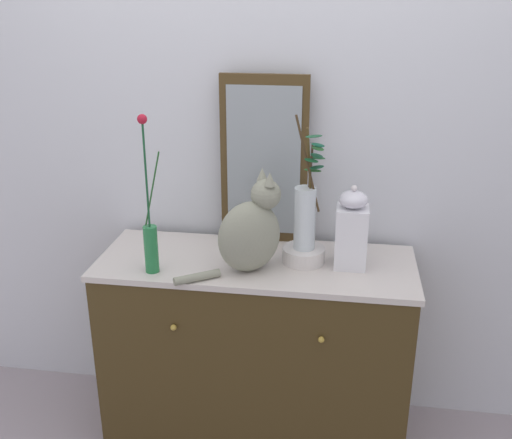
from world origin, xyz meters
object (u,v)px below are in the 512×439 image
object	(u,v)px
bowl_porcelain	(304,255)
jar_lidded_porcelain	(351,230)
sideboard	(256,350)
cat_sitting	(251,231)
vase_glass_clear	(305,213)
vase_slim_green	(150,237)
mirror_leaning	(264,161)

from	to	relation	value
bowl_porcelain	jar_lidded_porcelain	distance (m)	0.22
sideboard	bowl_porcelain	xyz separation A→B (m)	(0.19, 0.02, 0.46)
cat_sitting	vase_glass_clear	size ratio (longest dim) A/B	0.76
vase_slim_green	jar_lidded_porcelain	size ratio (longest dim) A/B	1.83
cat_sitting	bowl_porcelain	size ratio (longest dim) A/B	2.40
sideboard	mirror_leaning	xyz separation A→B (m)	(0.00, 0.22, 0.79)
vase_slim_green	bowl_porcelain	size ratio (longest dim) A/B	3.60
mirror_leaning	vase_glass_clear	bearing A→B (deg)	-47.06
vase_glass_clear	cat_sitting	bearing A→B (deg)	-152.94
sideboard	bowl_porcelain	world-z (taller)	bowl_porcelain
cat_sitting	jar_lidded_porcelain	distance (m)	0.40
sideboard	bowl_porcelain	distance (m)	0.50
cat_sitting	vase_slim_green	distance (m)	0.39
mirror_leaning	vase_slim_green	bearing A→B (deg)	-135.33
vase_slim_green	sideboard	bearing A→B (deg)	22.25
bowl_porcelain	cat_sitting	bearing A→B (deg)	-152.05
bowl_porcelain	mirror_leaning	bearing A→B (deg)	132.95
sideboard	cat_sitting	size ratio (longest dim) A/B	3.13
bowl_porcelain	jar_lidded_porcelain	bearing A→B (deg)	-2.78
sideboard	jar_lidded_porcelain	bearing A→B (deg)	1.35
vase_slim_green	vase_glass_clear	distance (m)	0.61
vase_glass_clear	jar_lidded_porcelain	world-z (taller)	vase_glass_clear
vase_slim_green	bowl_porcelain	xyz separation A→B (m)	(0.58, 0.18, -0.12)
vase_slim_green	cat_sitting	bearing A→B (deg)	10.52
sideboard	vase_glass_clear	size ratio (longest dim) A/B	2.37
sideboard	cat_sitting	distance (m)	0.60
bowl_porcelain	vase_glass_clear	world-z (taller)	vase_glass_clear
sideboard	jar_lidded_porcelain	xyz separation A→B (m)	(0.38, 0.01, 0.58)
sideboard	cat_sitting	bearing A→B (deg)	-94.39
cat_sitting	vase_slim_green	xyz separation A→B (m)	(-0.38, -0.07, -0.02)
cat_sitting	vase_glass_clear	bearing A→B (deg)	27.06
mirror_leaning	vase_glass_clear	size ratio (longest dim) A/B	1.32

